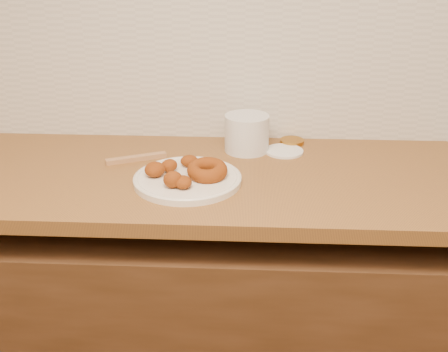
{
  "coord_description": "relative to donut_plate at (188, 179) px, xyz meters",
  "views": [
    {
      "loc": [
        -0.15,
        0.33,
        1.5
      ],
      "look_at": [
        -0.21,
        1.59,
        0.93
      ],
      "focal_mm": 42.0,
      "sensor_mm": 36.0,
      "label": 1
    }
  ],
  "objects": [
    {
      "name": "wooden_utensil",
      "position": [
        -0.17,
        0.15,
        -0.0
      ],
      "size": [
        0.17,
        0.09,
        0.01
      ],
      "primitive_type": "cube",
      "rotation": [
        0.0,
        0.0,
        0.42
      ],
      "color": "#A7754A",
      "rests_on": "butcher_block"
    },
    {
      "name": "fried_dough_chunks",
      "position": [
        -0.04,
        -0.01,
        0.03
      ],
      "size": [
        0.15,
        0.2,
        0.04
      ],
      "color": "#84380E",
      "rests_on": "donut_plate"
    },
    {
      "name": "brass_jar_lid",
      "position": [
        0.3,
        0.32,
        -0.0
      ],
      "size": [
        0.1,
        0.1,
        0.01
      ],
      "primitive_type": "cylinder",
      "rotation": [
        0.0,
        0.0,
        0.4
      ],
      "color": "#A67022",
      "rests_on": "butcher_block"
    },
    {
      "name": "backsplash",
      "position": [
        0.31,
        0.37,
        0.29
      ],
      "size": [
        3.6,
        0.02,
        0.6
      ],
      "primitive_type": "cube",
      "color": "beige",
      "rests_on": "wall_back"
    },
    {
      "name": "tub_lid",
      "position": [
        0.27,
        0.24,
        -0.0
      ],
      "size": [
        0.15,
        0.15,
        0.01
      ],
      "primitive_type": "cylinder",
      "rotation": [
        0.0,
        0.0,
        -0.28
      ],
      "color": "white",
      "rests_on": "butcher_block"
    },
    {
      "name": "donut_plate",
      "position": [
        0.0,
        0.0,
        0.0
      ],
      "size": [
        0.29,
        0.29,
        0.02
      ],
      "primitive_type": "cylinder",
      "color": "white",
      "rests_on": "butcher_block"
    },
    {
      "name": "base_cabinet",
      "position": [
        0.31,
        0.08,
        -0.52
      ],
      "size": [
        3.6,
        0.6,
        0.77
      ],
      "primitive_type": "cube",
      "color": "brown",
      "rests_on": "floor"
    },
    {
      "name": "plastic_tub",
      "position": [
        0.16,
        0.25,
        0.05
      ],
      "size": [
        0.14,
        0.14,
        0.11
      ],
      "primitive_type": "cylinder",
      "rotation": [
        0.0,
        0.0,
        -0.06
      ],
      "color": "silver",
      "rests_on": "butcher_block"
    },
    {
      "name": "ring_donut",
      "position": [
        0.05,
        0.0,
        0.03
      ],
      "size": [
        0.14,
        0.14,
        0.05
      ],
      "primitive_type": "torus",
      "rotation": [
        0.1,
        0.0,
        0.26
      ],
      "color": "#84380E",
      "rests_on": "donut_plate"
    },
    {
      "name": "butcher_block",
      "position": [
        -0.34,
        0.08,
        -0.03
      ],
      "size": [
        2.3,
        0.62,
        0.04
      ],
      "primitive_type": "cube",
      "color": "brown",
      "rests_on": "base_cabinet"
    }
  ]
}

